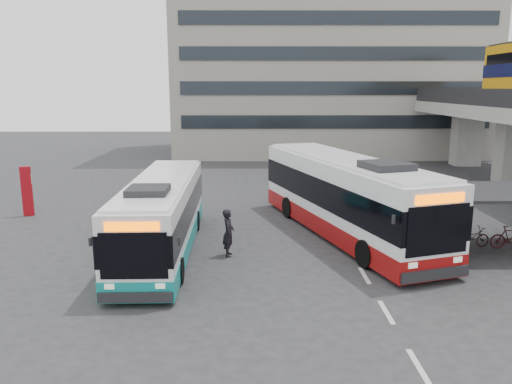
{
  "coord_description": "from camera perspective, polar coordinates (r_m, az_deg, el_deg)",
  "views": [
    {
      "loc": [
        -1.56,
        -17.02,
        6.7
      ],
      "look_at": [
        -1.4,
        5.26,
        2.0
      ],
      "focal_mm": 35.0,
      "sensor_mm": 36.0,
      "label": 1
    }
  ],
  "objects": [
    {
      "name": "ground",
      "position": [
        18.36,
        4.55,
        -9.53
      ],
      "size": [
        120.0,
        120.0,
        0.0
      ],
      "primitive_type": "plane",
      "color": "#28282B",
      "rests_on": "ground"
    },
    {
      "name": "bike_shelter",
      "position": [
        23.0,
        25.46,
        -2.49
      ],
      "size": [
        10.0,
        4.0,
        2.54
      ],
      "color": "#595B60",
      "rests_on": "ground"
    },
    {
      "name": "office_block",
      "position": [
        53.87,
        8.05,
        17.98
      ],
      "size": [
        30.0,
        15.0,
        25.0
      ],
      "primitive_type": "cube",
      "color": "gray",
      "rests_on": "ground"
    },
    {
      "name": "road_markings",
      "position": [
        16.06,
        14.65,
        -13.13
      ],
      "size": [
        0.15,
        7.6,
        0.01
      ],
      "color": "beige",
      "rests_on": "ground"
    },
    {
      "name": "bus_main",
      "position": [
        23.13,
        10.15,
        -0.54
      ],
      "size": [
        6.65,
        13.24,
        3.85
      ],
      "rotation": [
        0.0,
        0.0,
        0.31
      ],
      "color": "white",
      "rests_on": "ground"
    },
    {
      "name": "bus_teal",
      "position": [
        20.86,
        -10.68,
        -2.68
      ],
      "size": [
        2.64,
        11.13,
        3.27
      ],
      "rotation": [
        0.0,
        0.0,
        0.02
      ],
      "color": "white",
      "rests_on": "ground"
    },
    {
      "name": "pedestrian",
      "position": [
        20.11,
        -3.17,
        -4.67
      ],
      "size": [
        0.47,
        0.71,
        1.94
      ],
      "primitive_type": "imported",
      "rotation": [
        0.0,
        0.0,
        1.57
      ],
      "color": "black",
      "rests_on": "ground"
    },
    {
      "name": "sign_totem_north",
      "position": [
        28.86,
        -24.71,
        0.15
      ],
      "size": [
        0.57,
        0.27,
        2.64
      ],
      "rotation": [
        0.0,
        0.0,
        0.21
      ],
      "color": "maroon",
      "rests_on": "ground"
    }
  ]
}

